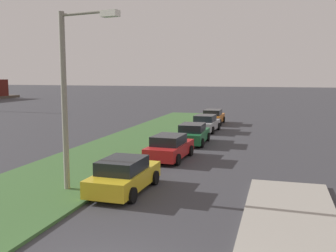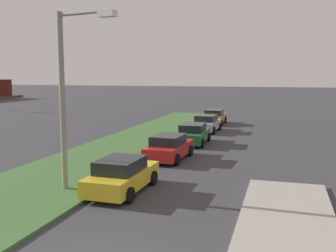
{
  "view_description": "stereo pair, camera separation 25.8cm",
  "coord_description": "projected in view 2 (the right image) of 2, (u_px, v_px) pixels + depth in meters",
  "views": [
    {
      "loc": [
        -7.98,
        -3.97,
        4.98
      ],
      "look_at": [
        15.96,
        2.86,
        1.66
      ],
      "focal_mm": 41.65,
      "sensor_mm": 36.0,
      "label": 1
    },
    {
      "loc": [
        -7.91,
        -4.22,
        4.98
      ],
      "look_at": [
        15.96,
        2.86,
        1.66
      ],
      "focal_mm": 41.65,
      "sensor_mm": 36.0,
      "label": 2
    }
  ],
  "objects": [
    {
      "name": "grass_median",
      "position": [
        78.0,
        168.0,
        20.57
      ],
      "size": [
        60.0,
        6.0,
        0.12
      ],
      "primitive_type": "cube",
      "color": "#3D6633",
      "rests_on": "ground"
    },
    {
      "name": "parked_car_yellow",
      "position": [
        122.0,
        175.0,
        16.56
      ],
      "size": [
        4.34,
        2.1,
        1.47
      ],
      "rotation": [
        0.0,
        0.0,
        -0.02
      ],
      "color": "gold",
      "rests_on": "ground"
    },
    {
      "name": "parked_car_red",
      "position": [
        169.0,
        147.0,
        22.86
      ],
      "size": [
        4.38,
        2.17,
        1.47
      ],
      "rotation": [
        0.0,
        0.0,
        -0.05
      ],
      "color": "red",
      "rests_on": "ground"
    },
    {
      "name": "parked_car_green",
      "position": [
        193.0,
        134.0,
        27.98
      ],
      "size": [
        4.34,
        2.1,
        1.47
      ],
      "rotation": [
        0.0,
        0.0,
        0.02
      ],
      "color": "#1E6B38",
      "rests_on": "ground"
    },
    {
      "name": "parked_car_silver",
      "position": [
        207.0,
        123.0,
        33.96
      ],
      "size": [
        4.36,
        2.14,
        1.47
      ],
      "rotation": [
        0.0,
        0.0,
        -0.04
      ],
      "color": "#B2B5BA",
      "rests_on": "ground"
    },
    {
      "name": "parked_car_orange",
      "position": [
        214.0,
        117.0,
        39.13
      ],
      "size": [
        4.31,
        2.04,
        1.47
      ],
      "rotation": [
        0.0,
        0.0,
        0.01
      ],
      "color": "orange",
      "rests_on": "ground"
    },
    {
      "name": "streetlight",
      "position": [
        68.0,
        89.0,
        16.01
      ],
      "size": [
        0.82,
        2.85,
        7.5
      ],
      "color": "gray",
      "rests_on": "ground"
    }
  ]
}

